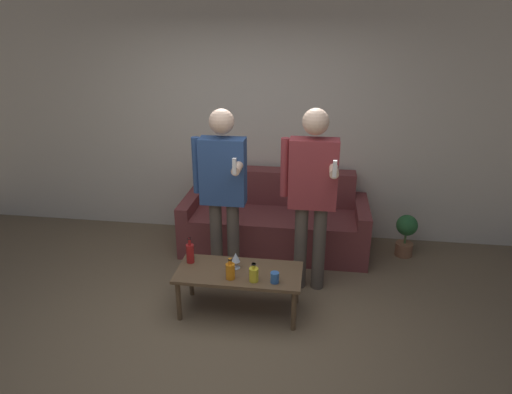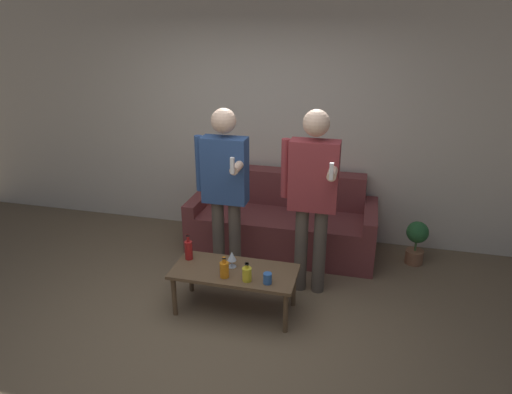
% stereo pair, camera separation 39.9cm
% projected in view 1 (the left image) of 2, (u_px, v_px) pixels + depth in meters
% --- Properties ---
extents(ground_plane, '(16.00, 16.00, 0.00)m').
position_uv_depth(ground_plane, '(213.00, 346.00, 3.68)').
color(ground_plane, '#756047').
extents(wall_back, '(8.00, 0.06, 2.70)m').
position_uv_depth(wall_back, '(253.00, 123.00, 5.23)').
color(wall_back, beige).
rests_on(wall_back, ground_plane).
extents(couch, '(2.05, 0.82, 0.85)m').
position_uv_depth(couch, '(275.00, 222.00, 5.18)').
color(couch, brown).
rests_on(couch, ground_plane).
extents(coffee_table, '(1.10, 0.49, 0.41)m').
position_uv_depth(coffee_table, '(239.00, 276.00, 3.99)').
color(coffee_table, brown).
rests_on(coffee_table, ground_plane).
extents(bottle_orange, '(0.08, 0.08, 0.17)m').
position_uv_depth(bottle_orange, '(254.00, 274.00, 3.80)').
color(bottle_orange, yellow).
rests_on(bottle_orange, coffee_table).
extents(bottle_green, '(0.08, 0.08, 0.19)m').
position_uv_depth(bottle_green, '(230.00, 271.00, 3.84)').
color(bottle_green, orange).
rests_on(bottle_green, coffee_table).
extents(bottle_dark, '(0.07, 0.07, 0.24)m').
position_uv_depth(bottle_dark, '(190.00, 253.00, 4.09)').
color(bottle_dark, '#B21E1E').
rests_on(bottle_dark, coffee_table).
extents(wine_glass_near, '(0.08, 0.08, 0.15)m').
position_uv_depth(wine_glass_near, '(236.00, 258.00, 3.99)').
color(wine_glass_near, silver).
rests_on(wine_glass_near, coffee_table).
extents(cup_on_table, '(0.07, 0.07, 0.09)m').
position_uv_depth(cup_on_table, '(275.00, 277.00, 3.79)').
color(cup_on_table, '#3366B2').
rests_on(cup_on_table, coffee_table).
extents(person_standing_left, '(0.50, 0.44, 1.73)m').
position_uv_depth(person_standing_left, '(223.00, 184.00, 4.25)').
color(person_standing_left, brown).
rests_on(person_standing_left, ground_plane).
extents(person_standing_right, '(0.51, 0.45, 1.76)m').
position_uv_depth(person_standing_right, '(312.00, 187.00, 4.13)').
color(person_standing_right, brown).
rests_on(person_standing_right, ground_plane).
extents(potted_plant, '(0.23, 0.23, 0.48)m').
position_uv_depth(potted_plant, '(406.00, 233.00, 5.00)').
color(potted_plant, '#936042').
rests_on(potted_plant, ground_plane).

